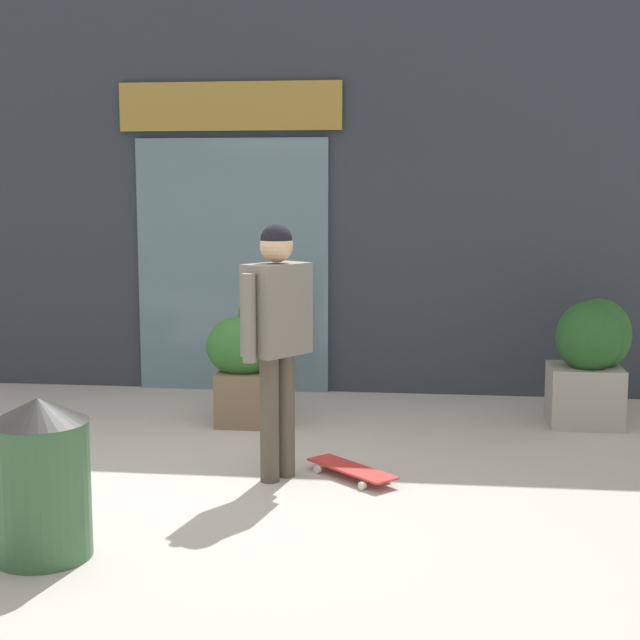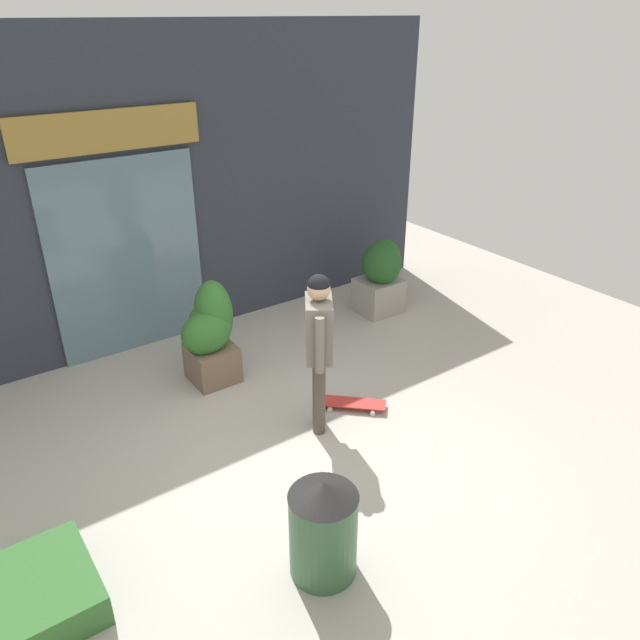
% 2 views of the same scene
% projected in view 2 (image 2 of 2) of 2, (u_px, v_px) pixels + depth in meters
% --- Properties ---
extents(ground_plane, '(12.00, 12.00, 0.00)m').
position_uv_depth(ground_plane, '(295.00, 449.00, 6.16)').
color(ground_plane, '#B2ADA3').
extents(building_facade, '(8.39, 0.31, 3.88)m').
position_uv_depth(building_facade, '(153.00, 194.00, 7.53)').
color(building_facade, '#2D333D').
rests_on(building_facade, ground_plane).
extents(skateboarder, '(0.46, 0.53, 1.75)m').
position_uv_depth(skateboarder, '(319.00, 338.00, 5.99)').
color(skateboarder, '#4C4238').
rests_on(skateboarder, ground_plane).
extents(skateboard, '(0.67, 0.66, 0.08)m').
position_uv_depth(skateboard, '(352.00, 403.00, 6.76)').
color(skateboard, red).
rests_on(skateboard, ground_plane).
extents(planter_box_left, '(0.67, 0.59, 1.07)m').
position_uv_depth(planter_box_left, '(381.00, 273.00, 8.73)').
color(planter_box_left, gray).
rests_on(planter_box_left, ground_plane).
extents(planter_box_right, '(0.68, 0.58, 1.22)m').
position_uv_depth(planter_box_right, '(210.00, 333.00, 7.07)').
color(planter_box_right, brown).
rests_on(planter_box_right, ground_plane).
extents(trash_bin, '(0.54, 0.54, 0.88)m').
position_uv_depth(trash_bin, '(323.00, 527.00, 4.63)').
color(trash_bin, '#335938').
rests_on(trash_bin, ground_plane).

